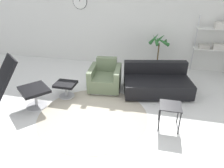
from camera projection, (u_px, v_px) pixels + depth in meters
ground_plane at (96, 115)px, 4.04m from camera, size 12.00×12.00×0.00m
wall_back at (124, 20)px, 6.07m from camera, size 12.00×0.09×2.80m
round_rug at (93, 115)px, 4.03m from camera, size 2.20×2.20×0.01m
lounge_chair at (8, 79)px, 3.77m from camera, size 1.16×1.23×1.28m
ottoman at (66, 87)px, 4.61m from camera, size 0.47×0.40×0.35m
armchair_red at (105, 78)px, 4.97m from camera, size 0.84×0.89×0.73m
couch_low at (156, 83)px, 4.81m from camera, size 1.70×1.22×0.69m
side_table at (170, 108)px, 3.53m from camera, size 0.38×0.38×0.47m
potted_plant at (158, 55)px, 5.77m from camera, size 0.60×0.61×1.16m
shelf_unit at (216, 39)px, 5.46m from camera, size 1.05×0.28×1.64m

